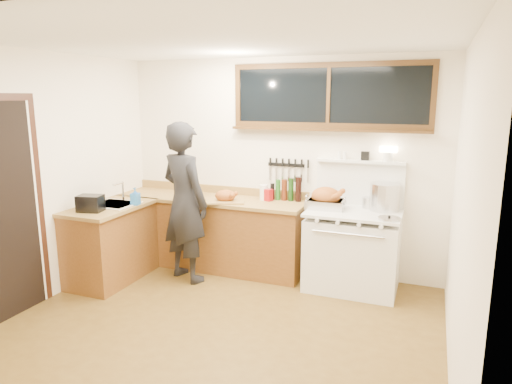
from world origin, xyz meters
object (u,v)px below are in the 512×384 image
at_px(man, 185,202).
at_px(cutting_board, 226,197).
at_px(vintage_stove, 353,248).
at_px(roast_turkey, 326,199).

bearing_deg(man, cutting_board, 41.91).
bearing_deg(vintage_stove, roast_turkey, 178.53).
distance_m(vintage_stove, man, 1.99).
relative_size(man, cutting_board, 3.44).
bearing_deg(man, vintage_stove, 13.37).
distance_m(cutting_board, roast_turkey, 1.20).
relative_size(vintage_stove, man, 0.86).
relative_size(cutting_board, roast_turkey, 1.18).
bearing_deg(man, roast_turkey, 16.29).
relative_size(vintage_stove, roast_turkey, 3.49).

